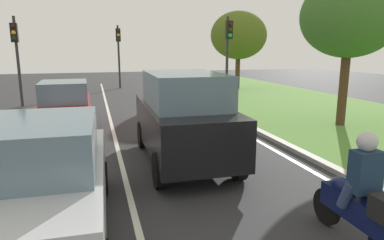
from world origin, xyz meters
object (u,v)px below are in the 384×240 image
car_suv_ahead (184,117)px  tree_roadside_far (239,35)px  car_hatchback_far (65,107)px  car_sedan_left_lane (43,181)px  rider_person (364,170)px  motorcycle (362,213)px  traffic_light_far_median (119,46)px  tree_roadside_near (350,17)px  traffic_light_overhead_left (16,47)px  traffic_light_near_right (228,45)px

car_suv_ahead → tree_roadside_far: (7.62, 14.16, 2.56)m
tree_roadside_far → car_hatchback_far: bearing=-137.0°
car_suv_ahead → tree_roadside_far: tree_roadside_far is taller
car_sedan_left_lane → rider_person: bearing=-17.4°
car_suv_ahead → car_sedan_left_lane: (-2.92, -2.90, -0.25)m
car_sedan_left_lane → car_hatchback_far: car_sedan_left_lane is taller
motorcycle → traffic_light_far_median: (-1.75, 21.55, 2.45)m
traffic_light_far_median → car_suv_ahead: bearing=-89.0°
rider_person → traffic_light_far_median: bearing=96.3°
car_suv_ahead → tree_roadside_near: 7.56m
tree_roadside_near → tree_roadside_far: 11.89m
car_sedan_left_lane → motorcycle: (4.37, -1.57, -0.35)m
car_sedan_left_lane → car_suv_ahead: bearing=46.6°
car_sedan_left_lane → rider_person: size_ratio=3.74×
car_sedan_left_lane → traffic_light_overhead_left: traffic_light_overhead_left is taller
traffic_light_near_right → tree_roadside_far: 6.45m
car_hatchback_far → tree_roadside_far: 14.94m
traffic_light_overhead_left → tree_roadside_near: 14.72m
tree_roadside_far → traffic_light_near_right: bearing=-118.2°
motorcycle → traffic_light_overhead_left: size_ratio=0.44×
rider_person → tree_roadside_near: (5.20, 6.73, 2.75)m
car_hatchback_far → rider_person: bearing=-63.4°
car_suv_ahead → motorcycle: (1.45, -4.47, -0.60)m
tree_roadside_near → car_sedan_left_lane: bearing=-151.4°
traffic_light_overhead_left → car_hatchback_far: bearing=-67.9°
traffic_light_near_right → traffic_light_overhead_left: 10.39m
car_suv_ahead → traffic_light_overhead_left: traffic_light_overhead_left is taller
car_sedan_left_lane → traffic_light_far_median: (2.62, 19.98, 2.10)m
tree_roadside_far → traffic_light_overhead_left: bearing=-164.0°
car_hatchback_far → tree_roadside_near: (9.75, -1.83, 3.06)m
car_sedan_left_lane → car_hatchback_far: size_ratio=1.16×
rider_person → traffic_light_near_right: traffic_light_near_right is taller
traffic_light_overhead_left → tree_roadside_far: tree_roadside_far is taller
car_suv_ahead → motorcycle: size_ratio=2.39×
tree_roadside_near → traffic_light_near_right: bearing=108.4°
car_hatchback_far → traffic_light_overhead_left: 7.01m
car_hatchback_far → traffic_light_overhead_left: traffic_light_overhead_left is taller
car_sedan_left_lane → traffic_light_far_median: traffic_light_far_median is taller
car_sedan_left_lane → traffic_light_far_median: bearing=84.3°
car_hatchback_far → car_suv_ahead: bearing=-54.6°
car_hatchback_far → traffic_light_near_right: (7.69, 4.36, 2.14)m
rider_person → tree_roadside_far: bearing=73.2°
traffic_light_far_median → tree_roadside_near: 16.35m
car_suv_ahead → tree_roadside_far: size_ratio=0.85×
car_suv_ahead → traffic_light_far_median: bearing=92.3°
rider_person → motorcycle: bearing=-91.6°
car_suv_ahead → tree_roadside_far: 16.28m
traffic_light_overhead_left → tree_roadside_far: bearing=16.0°
tree_roadside_near → traffic_light_overhead_left: bearing=146.7°
motorcycle → tree_roadside_near: bearing=54.1°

